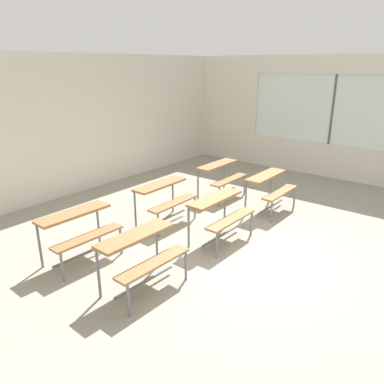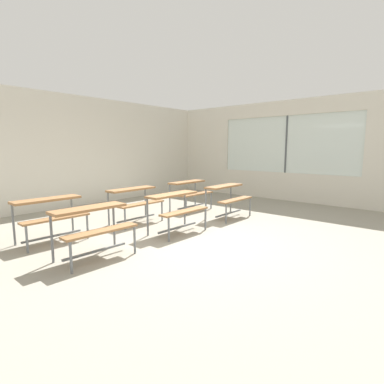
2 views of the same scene
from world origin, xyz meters
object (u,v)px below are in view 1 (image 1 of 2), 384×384
Objects in this scene: desk_bench_r0c2 at (271,184)px; desk_bench_r1c0 at (79,225)px; desk_bench_r0c1 at (220,209)px; desk_bench_r0c0 at (142,249)px; desk_bench_r1c1 at (165,194)px; desk_bench_r1c2 at (221,172)px.

desk_bench_r1c0 is (-3.48, 1.28, 0.00)m from desk_bench_r0c2.
desk_bench_r0c2 and desk_bench_r1c0 have the same top height.
desk_bench_r0c1 is at bearing -33.36° from desk_bench_r1c0.
desk_bench_r1c1 is at bearing 36.44° from desk_bench_r0c0.
desk_bench_r1c2 is (3.55, -0.07, 0.00)m from desk_bench_r1c0.
desk_bench_r0c2 is (3.42, -0.04, 0.00)m from desk_bench_r0c0.
desk_bench_r0c0 is 1.01× the size of desk_bench_r0c1.
desk_bench_r1c0 is at bearing 94.63° from desk_bench_r0c0.
desk_bench_r1c0 is 1.77m from desk_bench_r1c1.
desk_bench_r1c2 is (0.07, 1.21, 0.00)m from desk_bench_r0c2.
desk_bench_r0c1 is at bearing -146.27° from desk_bench_r1c2.
desk_bench_r1c1 is at bearing 92.19° from desk_bench_r0c1.
desk_bench_r1c1 is at bearing 144.66° from desk_bench_r0c2.
desk_bench_r0c2 is at bearing 1.04° from desk_bench_r0c0.
desk_bench_r0c1 is (1.74, -0.01, 0.00)m from desk_bench_r0c0.
desk_bench_r0c0 is at bearing -145.55° from desk_bench_r1c1.
desk_bench_r1c0 is 3.55m from desk_bench_r1c2.
desk_bench_r0c0 is 1.01× the size of desk_bench_r0c2.
desk_bench_r0c1 is at bearing 1.51° from desk_bench_r0c0.
desk_bench_r0c0 is at bearing 179.61° from desk_bench_r0c2.
desk_bench_r0c0 and desk_bench_r1c0 have the same top height.
desk_bench_r0c1 is at bearing -88.75° from desk_bench_r1c1.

